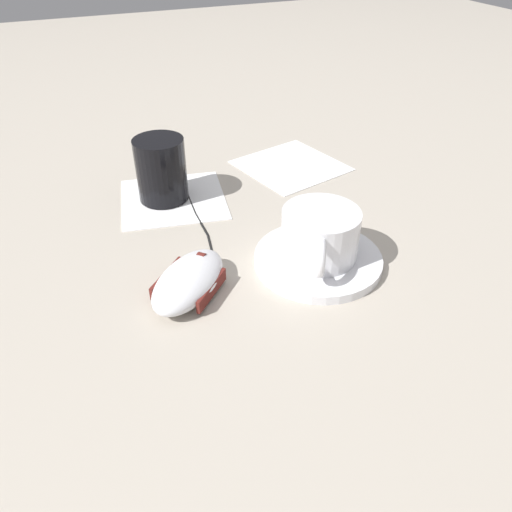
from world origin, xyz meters
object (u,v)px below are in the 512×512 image
saucer (318,260)px  coffee_cup (320,235)px  computer_mouse (189,281)px  drinking_glass (161,170)px

saucer → coffee_cup: coffee_cup is taller
computer_mouse → drinking_glass: 0.22m
coffee_cup → drinking_glass: (0.12, -0.22, 0.01)m
drinking_glass → coffee_cup: bearing=119.5°
coffee_cup → computer_mouse: (0.15, -0.01, -0.02)m
saucer → drinking_glass: size_ratio=1.71×
drinking_glass → computer_mouse: bearing=82.4°
saucer → coffee_cup: bearing=54.0°
coffee_cup → drinking_glass: size_ratio=1.25×
saucer → computer_mouse: (0.15, -0.01, 0.01)m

